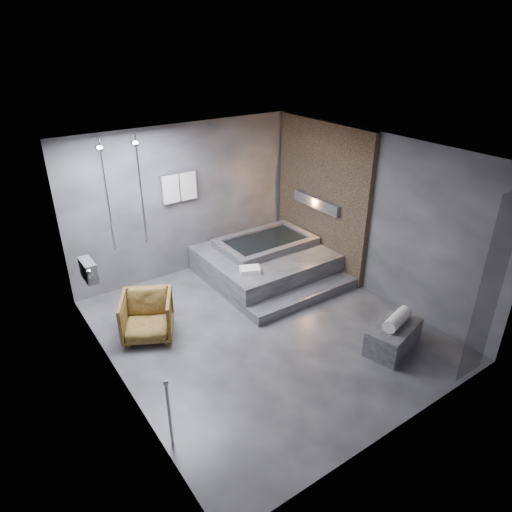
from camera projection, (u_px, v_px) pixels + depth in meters
room at (278, 217)px, 6.78m from camera, size 5.00×5.04×2.82m
tub_deck at (265, 263)px, 8.67m from camera, size 2.20×2.00×0.50m
tub_step at (305, 297)px, 7.87m from camera, size 2.20×0.36×0.18m
concrete_bench at (393, 337)px, 6.67m from camera, size 1.00×0.71×0.41m
driftwood_chair at (147, 316)px, 6.89m from camera, size 1.01×1.02×0.69m
rolled_towel at (397, 319)px, 6.54m from camera, size 0.58×0.33×0.20m
deck_towel at (250, 270)px, 7.79m from camera, size 0.41×0.37×0.09m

